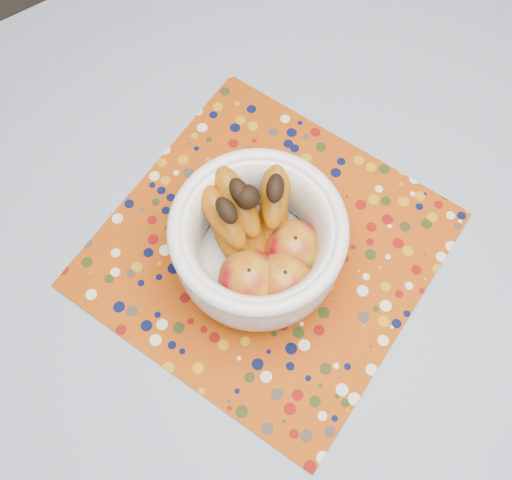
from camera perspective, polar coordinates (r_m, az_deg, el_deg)
table at (r=0.97m, az=3.15°, el=-4.09°), size 1.20×1.20×0.75m
tablecloth at (r=0.90m, az=3.41°, el=-2.50°), size 1.32×1.32×0.01m
placemat at (r=0.90m, az=1.01°, el=-0.87°), size 0.60×0.60×0.00m
fruit_bowl at (r=0.81m, az=0.30°, el=0.12°), size 0.25×0.23×0.18m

